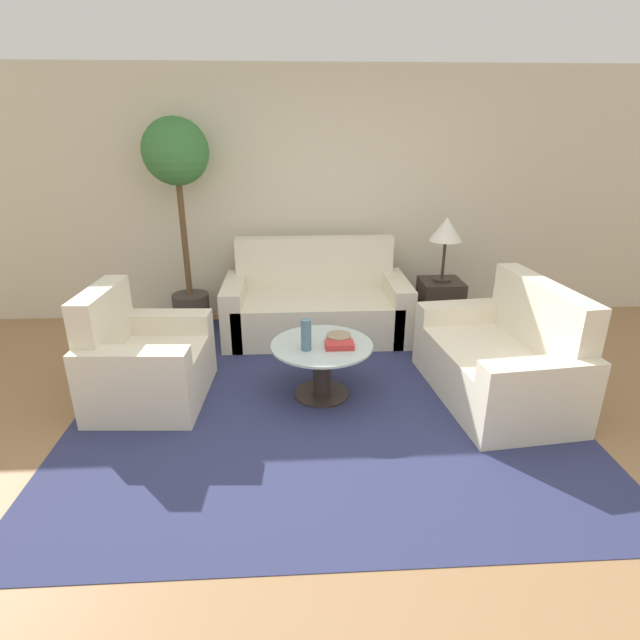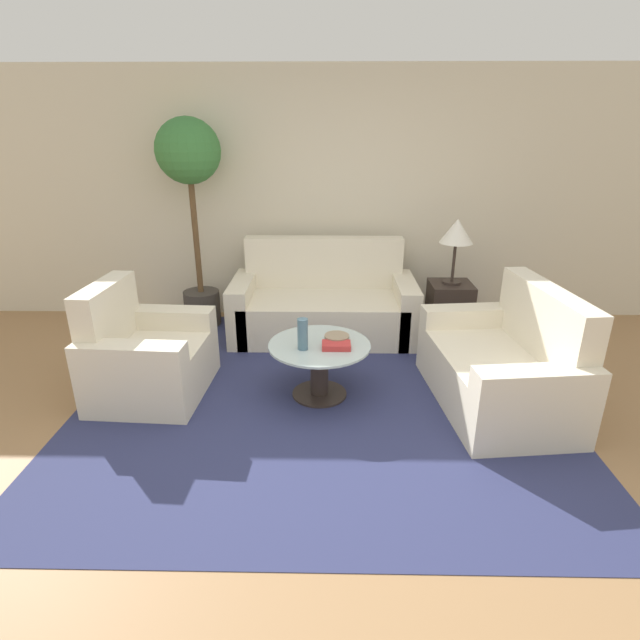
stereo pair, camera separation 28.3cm
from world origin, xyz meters
The scene contains 13 objects.
ground_plane centered at (0.00, 0.00, 0.00)m, with size 14.00×14.00×0.00m, color #9E754C.
wall_back centered at (0.00, 2.70, 1.30)m, with size 10.00×0.06×2.60m.
rug centered at (-0.03, 0.80, 0.00)m, with size 3.70×3.44×0.01m.
sofa_main centered at (-0.01, 2.11, 0.29)m, with size 1.83×0.88×0.95m.
armchair centered at (-1.43, 0.83, 0.29)m, with size 0.86×0.98×0.91m.
loveseat centered at (1.40, 0.71, 0.29)m, with size 0.98×1.45×0.93m.
coffee_table centered at (-0.03, 0.80, 0.29)m, with size 0.79×0.79×0.45m.
side_table centered at (1.27, 2.05, 0.28)m, with size 0.41×0.41×0.56m.
table_lamp centered at (1.27, 2.05, 1.06)m, with size 0.32×0.32×0.64m.
potted_plant centered at (-1.32, 2.31, 1.50)m, with size 0.63×0.63×2.11m.
vase centered at (-0.15, 0.71, 0.57)m, with size 0.08×0.08×0.24m.
bowl centered at (0.11, 0.85, 0.48)m, with size 0.19×0.19×0.06m.
book_stack centered at (0.10, 0.72, 0.47)m, with size 0.22×0.14×0.04m.
Camera 1 is at (-0.24, -2.72, 2.03)m, focal length 28.00 mm.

